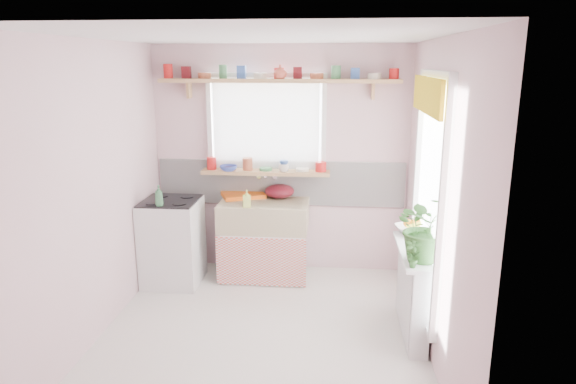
{
  "coord_description": "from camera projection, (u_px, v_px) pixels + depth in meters",
  "views": [
    {
      "loc": [
        0.6,
        -3.96,
        2.32
      ],
      "look_at": [
        0.18,
        0.55,
        1.16
      ],
      "focal_mm": 32.0,
      "sensor_mm": 36.0,
      "label": 1
    }
  ],
  "objects": [
    {
      "name": "fruit_bowl",
      "position": [
        413.0,
        230.0,
        4.71
      ],
      "size": [
        0.39,
        0.39,
        0.08
      ],
      "primitive_type": "imported",
      "rotation": [
        0.0,
        0.0,
        0.29
      ],
      "color": "white",
      "rests_on": "radiator_ledge"
    },
    {
      "name": "colander",
      "position": [
        280.0,
        191.0,
        5.67
      ],
      "size": [
        0.4,
        0.4,
        0.15
      ],
      "primitive_type": "ellipsoid",
      "rotation": [
        0.0,
        0.0,
        0.26
      ],
      "color": "#590F1A",
      "rests_on": "sink_unit"
    },
    {
      "name": "room",
      "position": [
        341.0,
        164.0,
        4.88
      ],
      "size": [
        3.2,
        3.2,
        3.2
      ],
      "color": "silver",
      "rests_on": "ground"
    },
    {
      "name": "pine_shelf",
      "position": [
        279.0,
        81.0,
        5.34
      ],
      "size": [
        2.52,
        0.24,
        0.04
      ],
      "primitive_type": "cube",
      "color": "tan",
      "rests_on": "room"
    },
    {
      "name": "herb_pot",
      "position": [
        413.0,
        253.0,
        3.93
      ],
      "size": [
        0.14,
        0.11,
        0.23
      ],
      "primitive_type": "imported",
      "rotation": [
        0.0,
        0.0,
        -0.31
      ],
      "color": "#2D5E25",
      "rests_on": "radiator_ledge"
    },
    {
      "name": "shelf_crockery",
      "position": [
        277.0,
        73.0,
        5.32
      ],
      "size": [
        2.47,
        0.11,
        0.12
      ],
      "color": "red",
      "rests_on": "pine_shelf"
    },
    {
      "name": "radiator_ledge",
      "position": [
        413.0,
        290.0,
        4.43
      ],
      "size": [
        0.22,
        0.95,
        0.78
      ],
      "color": "white",
      "rests_on": "ground"
    },
    {
      "name": "shelf_vase",
      "position": [
        280.0,
        72.0,
        5.26
      ],
      "size": [
        0.18,
        0.18,
        0.14
      ],
      "primitive_type": "imported",
      "rotation": [
        0.0,
        0.0,
        -0.35
      ],
      "color": "#B74A38",
      "rests_on": "pine_shelf"
    },
    {
      "name": "windowsill",
      "position": [
        266.0,
        172.0,
        5.61
      ],
      "size": [
        1.4,
        0.22,
        0.04
      ],
      "primitive_type": "cube",
      "color": "tan",
      "rests_on": "room"
    },
    {
      "name": "sill_crockery",
      "position": [
        264.0,
        165.0,
        5.59
      ],
      "size": [
        1.35,
        0.11,
        0.12
      ],
      "color": "red",
      "rests_on": "windowsill"
    },
    {
      "name": "sill_cup",
      "position": [
        284.0,
        168.0,
        5.52
      ],
      "size": [
        0.14,
        0.14,
        0.09
      ],
      "primitive_type": "imported",
      "rotation": [
        0.0,
        0.0,
        -0.24
      ],
      "color": "beige",
      "rests_on": "windowsill"
    },
    {
      "name": "soap_bottle_sink",
      "position": [
        247.0,
        198.0,
        5.3
      ],
      "size": [
        0.09,
        0.09,
        0.18
      ],
      "primitive_type": "imported",
      "rotation": [
        0.0,
        0.0,
        0.15
      ],
      "color": "#DAED69",
      "rests_on": "sink_unit"
    },
    {
      "name": "sill_bowl",
      "position": [
        228.0,
        168.0,
        5.57
      ],
      "size": [
        0.24,
        0.24,
        0.06
      ],
      "primitive_type": "imported",
      "rotation": [
        0.0,
        0.0,
        -0.3
      ],
      "color": "#384EB6",
      "rests_on": "windowsill"
    },
    {
      "name": "jade_plant",
      "position": [
        426.0,
        227.0,
        4.04
      ],
      "size": [
        0.57,
        0.52,
        0.55
      ],
      "primitive_type": "imported",
      "rotation": [
        0.0,
        0.0,
        0.2
      ],
      "color": "#315F26",
      "rests_on": "radiator_ledge"
    },
    {
      "name": "dish_tray",
      "position": [
        243.0,
        195.0,
        5.72
      ],
      "size": [
        0.54,
        0.48,
        0.04
      ],
      "primitive_type": "cube",
      "rotation": [
        0.0,
        0.0,
        0.39
      ],
      "color": "orange",
      "rests_on": "sink_unit"
    },
    {
      "name": "cooker",
      "position": [
        172.0,
        241.0,
        5.45
      ],
      "size": [
        0.58,
        0.58,
        0.93
      ],
      "color": "white",
      "rests_on": "ground"
    },
    {
      "name": "cooker_bottle",
      "position": [
        159.0,
        196.0,
        5.1
      ],
      "size": [
        0.11,
        0.11,
        0.21
      ],
      "primitive_type": "imported",
      "rotation": [
        0.0,
        0.0,
        0.43
      ],
      "color": "#3F7F50",
      "rests_on": "cooker"
    },
    {
      "name": "sink_unit",
      "position": [
        264.0,
        239.0,
        5.6
      ],
      "size": [
        0.95,
        0.65,
        1.11
      ],
      "color": "white",
      "rests_on": "ground"
    },
    {
      "name": "fruit",
      "position": [
        414.0,
        224.0,
        4.7
      ],
      "size": [
        0.2,
        0.14,
        0.1
      ],
      "color": "orange",
      "rests_on": "fruit_bowl"
    }
  ]
}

